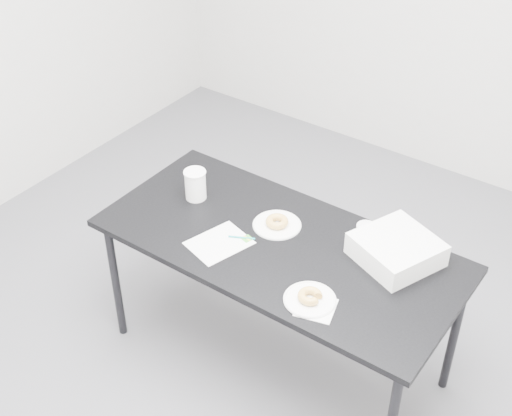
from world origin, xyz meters
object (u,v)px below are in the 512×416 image
Objects in this scene: scorecard at (219,243)px; coffee_cup at (195,185)px; pen at (242,238)px; plate_near at (310,300)px; plate_far at (277,225)px; donut_near at (310,296)px; bakery_box at (396,249)px; table at (279,253)px; donut_far at (277,221)px.

scorecard is 1.72× the size of coffee_cup.
pen is 0.38m from coffee_cup.
plate_near is at bearing -46.10° from pen.
scorecard is 0.28m from plate_far.
donut_near is 0.44m from bakery_box.
bakery_box is (0.16, 0.41, 0.03)m from donut_near.
table is 0.26m from scorecard.
plate_near reaches higher than table.
scorecard is 0.83× the size of bakery_box.
scorecard is 2.15× the size of pen.
coffee_cup is at bearing 174.12° from table.
donut_far is (-0.08, 0.09, 0.08)m from table.
donut_far is at bearing 0.00° from plate_far.
pen is 1.15× the size of donut_far.
donut_near is 0.67× the size of coffee_cup.
scorecard is 1.17× the size of plate_far.
bakery_box is (0.94, 0.13, -0.02)m from coffee_cup.
bakery_box is at bearing 43.69° from scorecard.
coffee_cup reaches higher than donut_far.
plate_near is 2.13× the size of donut_near.
scorecard is 1.21× the size of plate_near.
pen reaches higher than scorecard.
plate_far is at bearing 129.34° from table.
coffee_cup reaches higher than pen.
donut_far is at bearing 77.77° from scorecard.
scorecard is at bearing -130.58° from bakery_box.
donut_far is (0.07, 0.16, 0.02)m from pen.
scorecard is at bearing 171.42° from plate_near.
plate_far is (-0.36, 0.32, -0.00)m from plate_near.
donut_far is at bearing 5.36° from coffee_cup.
coffee_cup reaches higher than scorecard.
table is 0.14m from donut_far.
donut_far is at bearing 139.01° from plate_near.
donut_far reaches higher than pen.
donut_near is at bearing 7.83° from scorecard.
donut_far is 0.43m from coffee_cup.
bakery_box is at bearing 69.14° from donut_near.
plate_near is at bearing -40.99° from plate_far.
plate_near is 1.42× the size of coffee_cup.
plate_far is 2.13× the size of donut_far.
coffee_cup is (-0.50, 0.05, 0.13)m from table.
pen is at bearing -19.31° from coffee_cup.
scorecard is at bearing -118.65° from donut_far.
bakery_box reaches higher than table.
pen reaches higher than plate_near.
donut_far reaches higher than plate_far.
plate_far is 0.02m from donut_far.
table is at bearing -50.89° from donut_far.
bakery_box is at bearing 10.34° from donut_far.
plate_far is at bearing 77.77° from scorecard.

